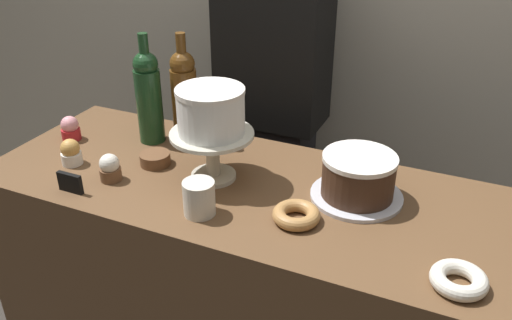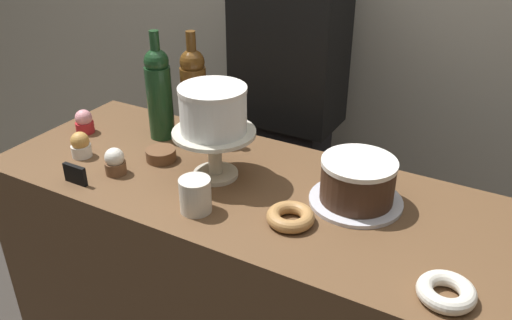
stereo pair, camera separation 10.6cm
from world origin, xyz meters
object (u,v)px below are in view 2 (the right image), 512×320
at_px(wine_bottle_green, 159,92).
at_px(cookie_stack, 160,155).
at_px(coffee_cup_ceramic, 195,195).
at_px(donut_maple, 291,217).
at_px(price_sign_chalkboard, 75,174).
at_px(cake_stand_pedestal, 215,146).
at_px(wine_bottle_amber, 194,93).
at_px(cupcake_strawberry, 84,122).
at_px(barista_figure, 287,123).
at_px(chocolate_round_cake, 358,180).
at_px(cupcake_vanilla, 115,162).
at_px(white_layer_cake, 213,109).
at_px(cupcake_caramel, 81,145).
at_px(donut_sugar, 446,292).

distance_m(wine_bottle_green, cookie_stack, 0.20).
height_order(cookie_stack, coffee_cup_ceramic, coffee_cup_ceramic).
distance_m(donut_maple, price_sign_chalkboard, 0.57).
height_order(cake_stand_pedestal, donut_maple, cake_stand_pedestal).
bearing_deg(cookie_stack, cake_stand_pedestal, 1.43).
relative_size(wine_bottle_amber, donut_maple, 2.91).
bearing_deg(cupcake_strawberry, barista_figure, 50.48).
xyz_separation_m(chocolate_round_cake, cupcake_vanilla, (-0.61, -0.18, -0.03)).
bearing_deg(wine_bottle_amber, wine_bottle_green, -153.96).
xyz_separation_m(white_layer_cake, cookie_stack, (-0.18, -0.00, -0.17)).
bearing_deg(cake_stand_pedestal, wine_bottle_green, 155.52).
bearing_deg(wine_bottle_amber, cupcake_vanilla, -101.53).
distance_m(wine_bottle_green, cupcake_caramel, 0.27).
bearing_deg(white_layer_cake, cupcake_vanilla, -153.59).
bearing_deg(coffee_cup_ceramic, cupcake_vanilla, 171.77).
distance_m(cupcake_caramel, barista_figure, 0.74).
distance_m(cupcake_caramel, donut_sugar, 1.03).
xyz_separation_m(wine_bottle_amber, cupcake_caramel, (-0.21, -0.26, -0.11)).
distance_m(cupcake_strawberry, cookie_stack, 0.32).
relative_size(cupcake_strawberry, barista_figure, 0.05).
xyz_separation_m(chocolate_round_cake, price_sign_chalkboard, (-0.66, -0.27, -0.04)).
height_order(cupcake_caramel, price_sign_chalkboard, cupcake_caramel).
bearing_deg(price_sign_chalkboard, coffee_cup_ceramic, 7.97).
relative_size(cupcake_vanilla, donut_maple, 0.66).
height_order(wine_bottle_amber, cupcake_strawberry, wine_bottle_amber).
height_order(wine_bottle_green, coffee_cup_ceramic, wine_bottle_green).
relative_size(chocolate_round_cake, coffee_cup_ceramic, 2.13).
bearing_deg(coffee_cup_ceramic, wine_bottle_amber, 124.87).
bearing_deg(cookie_stack, donut_maple, -11.59).
height_order(cake_stand_pedestal, cookie_stack, cake_stand_pedestal).
height_order(donut_maple, barista_figure, barista_figure).
bearing_deg(cake_stand_pedestal, chocolate_round_cake, 8.94).
distance_m(cupcake_strawberry, coffee_cup_ceramic, 0.58).
xyz_separation_m(cupcake_caramel, price_sign_chalkboard, (0.10, -0.12, -0.01)).
height_order(white_layer_cake, wine_bottle_amber, wine_bottle_amber).
bearing_deg(cupcake_caramel, donut_sugar, -4.72).
distance_m(wine_bottle_amber, price_sign_chalkboard, 0.41).
bearing_deg(cupcake_caramel, cupcake_strawberry, 131.69).
height_order(wine_bottle_green, donut_sugar, wine_bottle_green).
bearing_deg(cake_stand_pedestal, donut_maple, -19.87).
bearing_deg(price_sign_chalkboard, barista_figure, 73.23).
bearing_deg(wine_bottle_amber, chocolate_round_cake, -11.46).
height_order(wine_bottle_amber, coffee_cup_ceramic, wine_bottle_amber).
distance_m(cupcake_strawberry, donut_maple, 0.78).
height_order(cupcake_caramel, cupcake_strawberry, same).
relative_size(cupcake_strawberry, donut_maple, 0.66).
relative_size(cupcake_caramel, barista_figure, 0.05).
bearing_deg(donut_maple, cake_stand_pedestal, 160.13).
height_order(cupcake_strawberry, cupcake_vanilla, same).
xyz_separation_m(white_layer_cake, wine_bottle_amber, (-0.18, 0.17, -0.05)).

